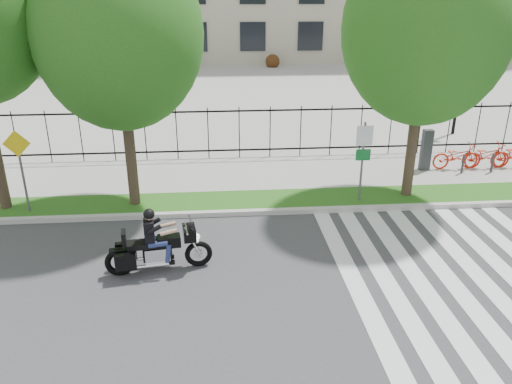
{
  "coord_description": "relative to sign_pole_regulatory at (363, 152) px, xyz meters",
  "views": [
    {
      "loc": [
        -0.9,
        -9.52,
        6.31
      ],
      "look_at": [
        0.14,
        3.0,
        1.18
      ],
      "focal_mm": 35.0,
      "sensor_mm": 36.0,
      "label": 1
    }
  ],
  "objects": [
    {
      "name": "motorcycle_rider",
      "position": [
        -5.88,
        -3.48,
        -1.09
      ],
      "size": [
        2.54,
        0.89,
        1.97
      ],
      "color": "black",
      "rests_on": "ground"
    },
    {
      "name": "street_tree_2",
      "position": [
        1.65,
        0.37,
        3.5
      ],
      "size": [
        4.82,
        4.82,
        7.88
      ],
      "color": "#33281C",
      "rests_on": "grass_verge"
    },
    {
      "name": "ground",
      "position": [
        -3.52,
        -4.58,
        -1.74
      ],
      "size": [
        120.0,
        120.0,
        0.0
      ],
      "primitive_type": "plane",
      "color": "#3B3B3E",
      "rests_on": "ground"
    },
    {
      "name": "plaza",
      "position": [
        -3.52,
        20.42,
        -1.69
      ],
      "size": [
        80.0,
        34.0,
        0.1
      ],
      "primitive_type": "cube",
      "color": "#A2A198",
      "rests_on": "ground"
    },
    {
      "name": "iron_fence",
      "position": [
        -3.52,
        4.62,
        -0.59
      ],
      "size": [
        30.0,
        0.06,
        2.0
      ],
      "primitive_type": null,
      "color": "black",
      "rests_on": "sidewalk"
    },
    {
      "name": "sign_pole_warning",
      "position": [
        -10.06,
        0.0,
        0.0
      ],
      "size": [
        0.78,
        0.09,
        2.49
      ],
      "color": "#59595B",
      "rests_on": "grass_verge"
    },
    {
      "name": "curb",
      "position": [
        -3.52,
        -0.48,
        -1.66
      ],
      "size": [
        60.0,
        0.2,
        0.15
      ],
      "primitive_type": "cube",
      "color": "#B4B2AA",
      "rests_on": "ground"
    },
    {
      "name": "crosswalk_stripes",
      "position": [
        1.3,
        -4.58,
        -1.73
      ],
      "size": [
        5.7,
        8.0,
        0.01
      ],
      "primitive_type": null,
      "color": "silver",
      "rests_on": "ground"
    },
    {
      "name": "grass_verge",
      "position": [
        -3.52,
        0.37,
        -1.66
      ],
      "size": [
        60.0,
        1.5,
        0.15
      ],
      "primitive_type": "cube",
      "color": "#1D5A16",
      "rests_on": "ground"
    },
    {
      "name": "lamp_post_right",
      "position": [
        6.48,
        7.42,
        1.47
      ],
      "size": [
        1.06,
        0.7,
        4.25
      ],
      "color": "black",
      "rests_on": "ground"
    },
    {
      "name": "street_tree_1",
      "position": [
        -6.99,
        0.37,
        3.44
      ],
      "size": [
        4.65,
        4.65,
        7.72
      ],
      "color": "#33281C",
      "rests_on": "grass_verge"
    },
    {
      "name": "sign_pole_regulatory",
      "position": [
        0.0,
        0.0,
        0.0
      ],
      "size": [
        0.5,
        0.09,
        2.5
      ],
      "color": "#59595B",
      "rests_on": "grass_verge"
    },
    {
      "name": "sidewalk",
      "position": [
        -3.52,
        2.87,
        -1.66
      ],
      "size": [
        60.0,
        3.5,
        0.15
      ],
      "primitive_type": "cube",
      "color": "#A2A198",
      "rests_on": "ground"
    }
  ]
}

